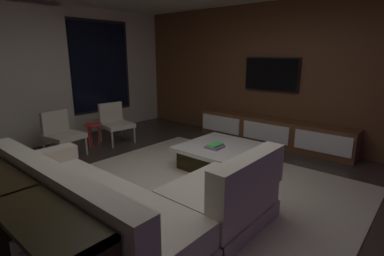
{
  "coord_description": "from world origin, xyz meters",
  "views": [
    {
      "loc": [
        -2.44,
        -2.35,
        1.75
      ],
      "look_at": [
        0.55,
        0.22,
        0.74
      ],
      "focal_mm": 27.4,
      "sensor_mm": 36.0,
      "label": 1
    }
  ],
  "objects_px": {
    "console_table_behind_couch": "(20,231)",
    "mounted_tv": "(271,74)",
    "book_stack_on_coffee_table": "(215,146)",
    "coffee_table": "(222,156)",
    "side_stool": "(93,128)",
    "accent_chair_by_curtain": "(61,131)",
    "media_console": "(273,132)",
    "sectional_couch": "(127,206)",
    "accent_chair_near_window": "(115,121)"
  },
  "relations": [
    {
      "from": "console_table_behind_couch",
      "to": "mounted_tv",
      "type": "bearing_deg",
      "value": 3.38
    },
    {
      "from": "book_stack_on_coffee_table",
      "to": "mounted_tv",
      "type": "relative_size",
      "value": 0.24
    },
    {
      "from": "coffee_table",
      "to": "console_table_behind_couch",
      "type": "height_order",
      "value": "console_table_behind_couch"
    },
    {
      "from": "console_table_behind_couch",
      "to": "side_stool",
      "type": "bearing_deg",
      "value": 49.71
    },
    {
      "from": "accent_chair_by_curtain",
      "to": "media_console",
      "type": "distance_m",
      "value": 3.91
    },
    {
      "from": "sectional_couch",
      "to": "coffee_table",
      "type": "xyz_separation_m",
      "value": [
        2.02,
        0.27,
        -0.1
      ]
    },
    {
      "from": "sectional_couch",
      "to": "accent_chair_near_window",
      "type": "height_order",
      "value": "sectional_couch"
    },
    {
      "from": "book_stack_on_coffee_table",
      "to": "side_stool",
      "type": "distance_m",
      "value": 2.5
    },
    {
      "from": "sectional_couch",
      "to": "mounted_tv",
      "type": "bearing_deg",
      "value": 6.14
    },
    {
      "from": "sectional_couch",
      "to": "console_table_behind_couch",
      "type": "bearing_deg",
      "value": 171.79
    },
    {
      "from": "coffee_table",
      "to": "accent_chair_near_window",
      "type": "xyz_separation_m",
      "value": [
        -0.25,
        2.44,
        0.25
      ]
    },
    {
      "from": "sectional_couch",
      "to": "coffee_table",
      "type": "bearing_deg",
      "value": 7.69
    },
    {
      "from": "media_console",
      "to": "mounted_tv",
      "type": "relative_size",
      "value": 2.79
    },
    {
      "from": "accent_chair_near_window",
      "to": "console_table_behind_couch",
      "type": "distance_m",
      "value": 3.72
    },
    {
      "from": "book_stack_on_coffee_table",
      "to": "accent_chair_near_window",
      "type": "bearing_deg",
      "value": 92.36
    },
    {
      "from": "coffee_table",
      "to": "book_stack_on_coffee_table",
      "type": "xyz_separation_m",
      "value": [
        -0.15,
        0.02,
        0.2
      ]
    },
    {
      "from": "sectional_couch",
      "to": "media_console",
      "type": "height_order",
      "value": "sectional_couch"
    },
    {
      "from": "mounted_tv",
      "to": "sectional_couch",
      "type": "bearing_deg",
      "value": -173.86
    },
    {
      "from": "accent_chair_by_curtain",
      "to": "media_console",
      "type": "xyz_separation_m",
      "value": [
        2.98,
        -2.52,
        -0.18
      ]
    },
    {
      "from": "media_console",
      "to": "side_stool",
      "type": "bearing_deg",
      "value": 133.37
    },
    {
      "from": "book_stack_on_coffee_table",
      "to": "console_table_behind_couch",
      "type": "height_order",
      "value": "console_table_behind_couch"
    },
    {
      "from": "mounted_tv",
      "to": "side_stool",
      "type": "bearing_deg",
      "value": 137.83
    },
    {
      "from": "sectional_couch",
      "to": "coffee_table",
      "type": "distance_m",
      "value": 2.04
    },
    {
      "from": "coffee_table",
      "to": "accent_chair_by_curtain",
      "type": "height_order",
      "value": "accent_chair_by_curtain"
    },
    {
      "from": "accent_chair_by_curtain",
      "to": "media_console",
      "type": "height_order",
      "value": "accent_chair_by_curtain"
    },
    {
      "from": "coffee_table",
      "to": "book_stack_on_coffee_table",
      "type": "relative_size",
      "value": 4.41
    },
    {
      "from": "accent_chair_near_window",
      "to": "side_stool",
      "type": "height_order",
      "value": "accent_chair_near_window"
    },
    {
      "from": "accent_chair_near_window",
      "to": "mounted_tv",
      "type": "xyz_separation_m",
      "value": [
        2.07,
        -2.3,
        0.92
      ]
    },
    {
      "from": "media_console",
      "to": "accent_chair_near_window",
      "type": "bearing_deg",
      "value": 127.06
    },
    {
      "from": "book_stack_on_coffee_table",
      "to": "coffee_table",
      "type": "bearing_deg",
      "value": -8.95
    },
    {
      "from": "coffee_table",
      "to": "side_stool",
      "type": "relative_size",
      "value": 2.52
    },
    {
      "from": "side_stool",
      "to": "mounted_tv",
      "type": "bearing_deg",
      "value": -42.17
    },
    {
      "from": "sectional_couch",
      "to": "mounted_tv",
      "type": "relative_size",
      "value": 2.25
    },
    {
      "from": "coffee_table",
      "to": "book_stack_on_coffee_table",
      "type": "distance_m",
      "value": 0.25
    },
    {
      "from": "coffee_table",
      "to": "accent_chair_near_window",
      "type": "distance_m",
      "value": 2.47
    },
    {
      "from": "book_stack_on_coffee_table",
      "to": "accent_chair_near_window",
      "type": "height_order",
      "value": "accent_chair_near_window"
    },
    {
      "from": "side_stool",
      "to": "console_table_behind_couch",
      "type": "bearing_deg",
      "value": -130.29
    },
    {
      "from": "accent_chair_by_curtain",
      "to": "mounted_tv",
      "type": "height_order",
      "value": "mounted_tv"
    },
    {
      "from": "side_stool",
      "to": "media_console",
      "type": "bearing_deg",
      "value": -46.63
    },
    {
      "from": "accent_chair_by_curtain",
      "to": "side_stool",
      "type": "xyz_separation_m",
      "value": [
        0.61,
        -0.01,
        -0.06
      ]
    },
    {
      "from": "sectional_couch",
      "to": "media_console",
      "type": "bearing_deg",
      "value": 3.35
    },
    {
      "from": "book_stack_on_coffee_table",
      "to": "media_console",
      "type": "distance_m",
      "value": 1.8
    },
    {
      "from": "sectional_couch",
      "to": "media_console",
      "type": "relative_size",
      "value": 0.81
    },
    {
      "from": "coffee_table",
      "to": "side_stool",
      "type": "xyz_separation_m",
      "value": [
        -0.73,
        2.45,
        0.19
      ]
    },
    {
      "from": "accent_chair_by_curtain",
      "to": "mounted_tv",
      "type": "xyz_separation_m",
      "value": [
        3.16,
        -2.32,
        0.92
      ]
    },
    {
      "from": "sectional_couch",
      "to": "book_stack_on_coffee_table",
      "type": "relative_size",
      "value": 9.51
    },
    {
      "from": "mounted_tv",
      "to": "accent_chair_near_window",
      "type": "bearing_deg",
      "value": 131.95
    },
    {
      "from": "coffee_table",
      "to": "mounted_tv",
      "type": "bearing_deg",
      "value": 4.4
    },
    {
      "from": "book_stack_on_coffee_table",
      "to": "accent_chair_by_curtain",
      "type": "height_order",
      "value": "accent_chair_by_curtain"
    },
    {
      "from": "side_stool",
      "to": "console_table_behind_couch",
      "type": "relative_size",
      "value": 0.22
    }
  ]
}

